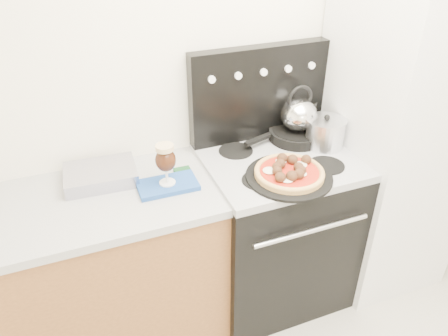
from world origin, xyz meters
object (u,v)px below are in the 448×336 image
oven_mitt (168,185)px  pizza (289,171)px  pizza_pan (289,176)px  stock_pot (325,134)px  skillet (297,134)px  stove_body (274,231)px  beer_glass (166,164)px  base_cabinet (72,283)px  tea_kettle (299,112)px  fridge (395,132)px

oven_mitt → pizza: (0.55, -0.16, 0.04)m
pizza_pan → stock_pot: (0.32, 0.21, 0.07)m
skillet → pizza: bearing=-124.5°
stove_body → oven_mitt: 0.76m
oven_mitt → beer_glass: beer_glass is taller
stove_body → stock_pot: 0.62m
base_cabinet → tea_kettle: 1.45m
oven_mitt → beer_glass: bearing=0.0°
pizza_pan → skillet: (0.23, 0.33, 0.02)m
oven_mitt → skillet: 0.80m
oven_mitt → pizza_pan: (0.55, -0.16, 0.01)m
fridge → tea_kettle: size_ratio=8.90×
base_cabinet → beer_glass: bearing=-4.4°
skillet → tea_kettle: 0.13m
base_cabinet → oven_mitt: size_ratio=5.24×
base_cabinet → oven_mitt: bearing=-4.4°
pizza_pan → skillet: skillet is taller
base_cabinet → stock_pot: (1.38, 0.01, 0.56)m
fridge → skillet: (-0.52, 0.18, -0.00)m
stove_body → pizza: size_ratio=2.68×
pizza_pan → stock_pot: 0.39m
fridge → beer_glass: 1.30m
skillet → stock_pot: stock_pot is taller
fridge → beer_glass: (-1.29, 0.01, 0.08)m
pizza_pan → oven_mitt: bearing=163.5°
oven_mitt → pizza: bearing=-16.5°
pizza → fridge: bearing=11.5°
base_cabinet → oven_mitt: (0.51, -0.04, 0.48)m
stove_body → pizza_pan: bearing=-104.3°
fridge → skillet: size_ratio=6.28×
base_cabinet → pizza_pan: size_ratio=3.51×
beer_glass → oven_mitt: bearing=0.0°
stove_body → tea_kettle: (0.18, 0.15, 0.64)m
fridge → skillet: fridge is taller
stove_body → beer_glass: (-0.59, -0.01, 0.59)m
beer_glass → stove_body: bearing=1.3°
base_cabinet → skillet: bearing=5.7°
base_cabinet → fridge: (1.80, -0.05, 0.52)m
fridge → oven_mitt: fridge is taller
pizza → stock_pot: size_ratio=1.64×
stock_pot → stove_body: bearing=-173.7°
stove_body → tea_kettle: tea_kettle is taller
base_cabinet → tea_kettle: tea_kettle is taller
pizza_pan → pizza: (0.00, 0.00, 0.03)m
stock_pot → skillet: bearing=127.5°
skillet → stock_pot: (0.10, -0.12, 0.05)m
base_cabinet → fridge: 1.88m
stove_body → stock_pot: (0.28, 0.03, 0.55)m
stock_pot → tea_kettle: bearing=127.5°
stove_body → stock_pot: stock_pot is taller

